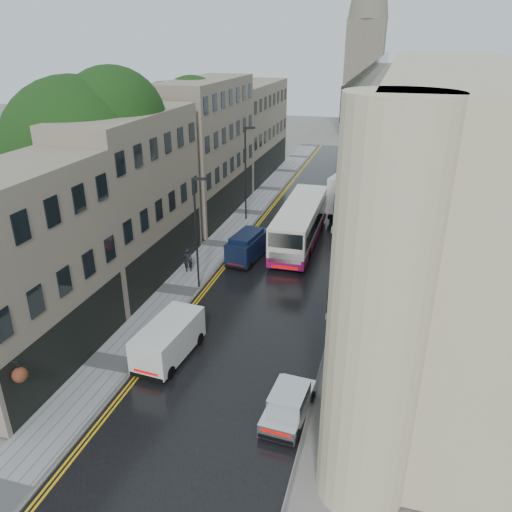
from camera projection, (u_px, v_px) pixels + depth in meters
The scene contains 16 objects.
road at pixel (291, 253), 38.78m from camera, with size 9.00×85.00×0.02m, color black.
left_sidewalk at pixel (220, 244), 40.20m from camera, with size 2.70×85.00×0.12m, color gray.
right_sidewalk at pixel (361, 260), 37.44m from camera, with size 1.80×85.00×0.12m, color slate.
old_shop_row at pixel (187, 162), 40.90m from camera, with size 4.50×56.00×12.00m, color gray, non-canonical shape.
modern_block at pixel (446, 179), 32.11m from camera, with size 8.00×40.00×14.00m, color #C5B292, non-canonical shape.
church_spire at pixel (369, 5), 78.64m from camera, with size 6.40×6.40×40.00m, color slate, non-canonical shape.
tree_near at pixel (82, 179), 32.45m from camera, with size 10.56×10.56×13.89m, color black, non-canonical shape.
tree_far at pixel (171, 150), 44.12m from camera, with size 9.24×9.24×12.46m, color black, non-canonical shape.
cream_bus at pixel (276, 237), 37.31m from camera, with size 2.71×11.94×3.26m, color white, non-canonical shape.
white_lorry at pixel (333, 196), 45.63m from camera, with size 2.32×7.75×4.07m, color white, non-canonical shape.
silver_hatchback at pixel (263, 419), 20.93m from camera, with size 1.60×3.66×1.37m, color silver, non-canonical shape.
white_van at pixel (137, 353), 24.68m from camera, with size 1.95×4.56×2.06m, color silver, non-canonical shape.
navy_van at pixel (229, 251), 36.16m from camera, with size 1.78×4.44×2.26m, color black, non-canonical shape.
pedestrian at pixel (188, 260), 35.12m from camera, with size 0.64×0.42×1.74m, color black.
lamp_post_near at pixel (196, 235), 31.80m from camera, with size 0.83×0.19×7.41m, color black, non-canonical shape.
lamp_post_far at pixel (245, 175), 44.02m from camera, with size 0.93×0.21×8.23m, color black, non-canonical shape.
Camera 1 is at (6.94, -7.52, 15.41)m, focal length 35.00 mm.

